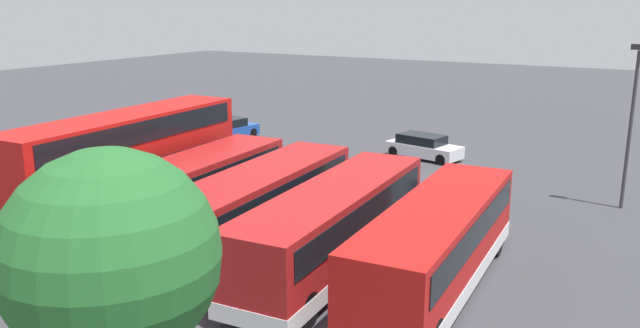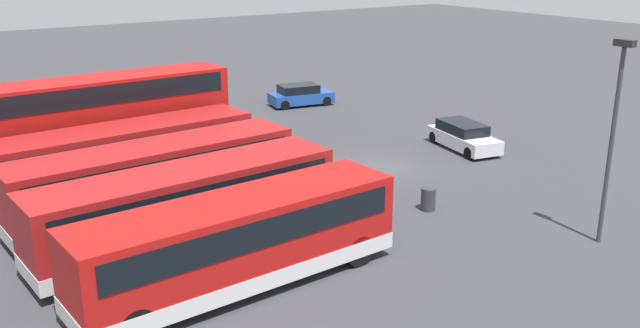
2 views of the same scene
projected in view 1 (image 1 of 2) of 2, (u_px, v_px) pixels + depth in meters
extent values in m
plane|color=#38383D|center=(382.00, 180.00, 33.79)|extent=(140.00, 140.00, 0.00)
cube|color=#B71411|center=(437.00, 243.00, 20.46)|extent=(3.14, 10.84, 2.60)
cube|color=silver|center=(436.00, 272.00, 20.71)|extent=(3.19, 10.88, 0.55)
cube|color=black|center=(438.00, 225.00, 20.31)|extent=(3.16, 10.04, 0.90)
cube|color=black|center=(478.00, 184.00, 24.97)|extent=(2.25, 0.19, 1.10)
cylinder|color=black|center=(438.00, 231.00, 24.64)|extent=(0.36, 1.12, 1.10)
cylinder|color=black|center=(497.00, 241.00, 23.66)|extent=(0.36, 1.12, 1.10)
cylinder|color=black|center=(355.00, 319.00, 17.80)|extent=(0.36, 1.12, 1.10)
cube|color=#A51919|center=(334.00, 224.00, 22.19)|extent=(3.21, 11.30, 2.60)
cube|color=silver|center=(334.00, 252.00, 22.44)|extent=(3.25, 11.34, 0.55)
cube|color=black|center=(334.00, 208.00, 22.04)|extent=(3.22, 10.51, 0.90)
cube|color=black|center=(391.00, 171.00, 26.91)|extent=(2.25, 0.19, 1.10)
cylinder|color=black|center=(353.00, 215.00, 26.57)|extent=(0.36, 1.12, 1.10)
cylinder|color=black|center=(404.00, 223.00, 25.59)|extent=(0.36, 1.12, 1.10)
cylinder|color=black|center=(241.00, 294.00, 19.31)|extent=(0.36, 1.12, 1.10)
cylinder|color=black|center=(307.00, 310.00, 18.34)|extent=(0.36, 1.12, 1.10)
cube|color=#A51919|center=(255.00, 207.00, 24.05)|extent=(3.23, 11.63, 2.60)
cube|color=silver|center=(255.00, 233.00, 24.30)|extent=(3.27, 11.67, 0.55)
cube|color=black|center=(254.00, 192.00, 23.90)|extent=(3.24, 10.83, 0.90)
cube|color=black|center=(323.00, 159.00, 28.91)|extent=(2.25, 0.19, 1.10)
cylinder|color=black|center=(286.00, 200.00, 28.58)|extent=(0.36, 1.12, 1.10)
cylinder|color=black|center=(332.00, 207.00, 27.60)|extent=(0.36, 1.12, 1.10)
cylinder|color=black|center=(156.00, 270.00, 21.04)|extent=(0.36, 1.12, 1.10)
cylinder|color=black|center=(212.00, 283.00, 20.06)|extent=(0.36, 1.12, 1.10)
cube|color=#A51919|center=(180.00, 195.00, 25.53)|extent=(3.19, 12.07, 2.60)
cube|color=silver|center=(181.00, 219.00, 25.78)|extent=(3.24, 12.11, 0.55)
cube|color=black|center=(179.00, 181.00, 25.38)|extent=(3.21, 11.27, 0.90)
cube|color=black|center=(260.00, 150.00, 30.57)|extent=(2.25, 0.18, 1.10)
cylinder|color=black|center=(224.00, 189.00, 30.24)|extent=(0.36, 1.11, 1.10)
cylinder|color=black|center=(265.00, 195.00, 29.26)|extent=(0.36, 1.11, 1.10)
cylinder|color=black|center=(72.00, 255.00, 22.33)|extent=(0.36, 1.11, 1.10)
cylinder|color=black|center=(121.00, 267.00, 21.35)|extent=(0.36, 1.11, 1.10)
cube|color=#B71411|center=(128.00, 162.00, 27.46)|extent=(3.01, 12.01, 4.20)
cube|color=silver|center=(131.00, 203.00, 27.91)|extent=(3.05, 12.05, 0.55)
cube|color=black|center=(128.00, 167.00, 27.51)|extent=(3.03, 11.21, 0.90)
cube|color=black|center=(125.00, 128.00, 27.10)|extent=(3.03, 11.21, 0.90)
cube|color=black|center=(213.00, 141.00, 32.65)|extent=(2.25, 0.15, 1.10)
cylinder|color=black|center=(179.00, 177.00, 32.35)|extent=(0.34, 1.11, 1.10)
cylinder|color=black|center=(215.00, 183.00, 31.33)|extent=(0.34, 1.11, 1.10)
cylinder|color=black|center=(23.00, 232.00, 24.53)|extent=(0.34, 1.11, 1.10)
cylinder|color=black|center=(64.00, 242.00, 23.51)|extent=(0.34, 1.11, 1.10)
cube|color=#1E479E|center=(229.00, 131.00, 43.94)|extent=(2.53, 4.48, 0.70)
cube|color=black|center=(226.00, 123.00, 43.64)|extent=(2.07, 2.79, 0.55)
cylinder|color=black|center=(237.00, 130.00, 45.62)|extent=(0.33, 0.67, 0.64)
cylinder|color=black|center=(253.00, 133.00, 44.61)|extent=(0.33, 0.67, 0.64)
cylinder|color=black|center=(204.00, 136.00, 43.38)|extent=(0.33, 0.67, 0.64)
cylinder|color=black|center=(220.00, 139.00, 42.37)|extent=(0.33, 0.67, 0.64)
cube|color=silver|center=(424.00, 150.00, 38.50)|extent=(4.76, 2.63, 0.70)
cube|color=black|center=(422.00, 139.00, 38.47)|extent=(2.96, 2.13, 0.55)
cylinder|color=black|center=(455.00, 155.00, 38.09)|extent=(0.67, 0.34, 0.64)
cylinder|color=black|center=(441.00, 160.00, 36.92)|extent=(0.67, 0.34, 0.64)
cylinder|color=black|center=(408.00, 147.00, 40.19)|extent=(0.67, 0.34, 0.64)
cylinder|color=black|center=(394.00, 151.00, 39.02)|extent=(0.67, 0.34, 0.64)
cylinder|color=#38383D|center=(630.00, 132.00, 28.37)|extent=(0.16, 0.16, 7.12)
cube|color=#262628|center=(640.00, 47.00, 27.47)|extent=(0.70, 0.30, 0.24)
cylinder|color=#333338|center=(475.00, 196.00, 29.47)|extent=(0.60, 0.60, 0.95)
sphere|color=#236028|center=(111.00, 257.00, 12.05)|extent=(4.18, 4.18, 4.18)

